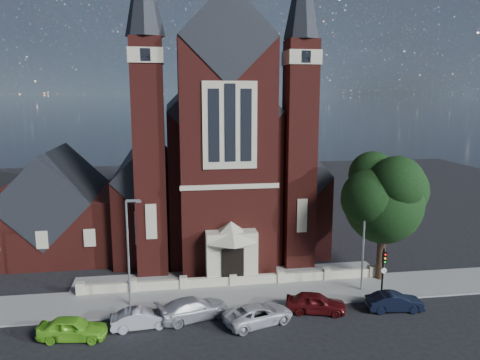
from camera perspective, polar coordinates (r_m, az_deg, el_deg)
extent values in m
plane|color=black|center=(47.10, -2.31, -8.75)|extent=(120.00, 120.00, 0.00)
cube|color=gray|center=(37.42, -0.45, -13.99)|extent=(60.00, 5.00, 0.12)
cube|color=gray|center=(41.06, -1.27, -11.70)|extent=(26.00, 3.00, 0.14)
cube|color=#BCB496|center=(39.23, -0.88, -12.79)|extent=(24.00, 0.40, 0.90)
cube|color=#521B16|center=(55.10, -3.52, 1.56)|extent=(10.00, 30.00, 14.00)
cube|color=black|center=(54.46, -3.61, 8.86)|extent=(10.00, 30.20, 10.00)
cube|color=#521B16|center=(54.51, -11.27, -1.92)|extent=(5.00, 26.00, 8.00)
cube|color=#521B16|center=(55.83, 4.29, -1.46)|extent=(5.00, 26.00, 8.00)
cube|color=black|center=(53.81, -11.42, 2.24)|extent=(5.01, 26.20, 5.01)
cube|color=black|center=(55.15, 4.35, 2.61)|extent=(5.01, 26.20, 5.01)
cube|color=#521B16|center=(39.41, -1.52, 2.45)|extent=(8.00, 3.00, 20.00)
cube|color=black|center=(39.29, -1.59, 17.05)|extent=(8.00, 3.20, 8.00)
cube|color=#BCB496|center=(37.57, -1.24, 6.66)|extent=(4.40, 0.15, 7.00)
cube|color=black|center=(37.49, -1.23, 6.96)|extent=(0.90, 0.08, 6.20)
cube|color=#BCB496|center=(39.35, -1.09, -9.28)|extent=(4.20, 2.00, 4.40)
cube|color=black|center=(38.58, -0.88, -10.64)|extent=(1.80, 0.12, 3.20)
cone|color=#BCB496|center=(38.66, -1.10, -6.21)|extent=(4.60, 4.60, 1.60)
cube|color=#521B16|center=(40.13, -10.95, 2.41)|extent=(2.60, 2.60, 20.00)
cube|color=#BCB496|center=(39.87, -11.39, 14.59)|extent=(2.80, 2.80, 1.20)
cube|color=#521B16|center=(41.68, 7.22, 2.81)|extent=(2.60, 2.60, 20.00)
cube|color=#BCB496|center=(41.43, 7.50, 14.54)|extent=(2.80, 2.80, 1.20)
cube|color=#521B16|center=(50.09, -21.31, -4.72)|extent=(12.00, 12.00, 6.00)
cube|color=black|center=(49.43, -21.54, -1.35)|extent=(8.49, 12.20, 8.49)
cylinder|color=black|center=(41.36, 16.82, -8.31)|extent=(0.70, 0.70, 5.00)
sphere|color=black|center=(40.28, 17.12, -2.91)|extent=(6.40, 6.40, 6.40)
sphere|color=black|center=(39.01, 18.57, -0.41)|extent=(4.40, 4.40, 4.40)
cylinder|color=gray|center=(35.28, -13.47, -8.83)|extent=(0.16, 0.16, 8.00)
cube|color=gray|center=(34.15, -12.91, -2.47)|extent=(1.00, 0.15, 0.18)
cube|color=gray|center=(34.14, -12.24, -2.58)|extent=(0.35, 0.22, 0.12)
cylinder|color=gray|center=(38.16, 14.81, -7.42)|extent=(0.16, 0.16, 8.00)
cube|color=gray|center=(37.36, 15.80, -1.50)|extent=(1.00, 0.15, 0.18)
cube|color=gray|center=(37.54, 16.35, -1.60)|extent=(0.35, 0.22, 0.12)
cylinder|color=black|center=(37.94, 16.99, -10.84)|extent=(0.14, 0.14, 4.00)
cube|color=black|center=(37.37, 17.20, -9.06)|extent=(0.28, 0.22, 0.90)
sphere|color=red|center=(37.16, 17.31, -8.68)|extent=(0.14, 0.14, 0.14)
sphere|color=#CC8C0C|center=(37.26, 17.29, -9.12)|extent=(0.14, 0.14, 0.14)
sphere|color=#0C9919|center=(37.36, 17.26, -9.55)|extent=(0.14, 0.14, 0.14)
imported|color=#72CD29|center=(33.09, -19.72, -16.65)|extent=(4.54, 2.32, 1.48)
imported|color=#A1A2A8|center=(33.32, -11.99, -16.19)|extent=(4.15, 1.86, 1.32)
imported|color=#9B9CA3|center=(33.95, -5.73, -15.32)|extent=(5.55, 3.65, 1.49)
imported|color=silver|center=(33.21, 2.25, -16.02)|extent=(5.36, 3.72, 1.36)
imported|color=#4C0D0E|center=(35.08, 9.22, -14.55)|extent=(4.61, 2.86, 1.46)
imported|color=black|center=(36.68, 18.33, -13.92)|extent=(4.18, 1.80, 1.34)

